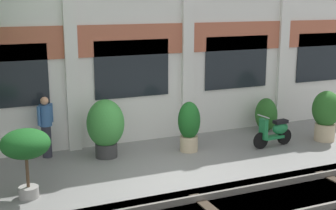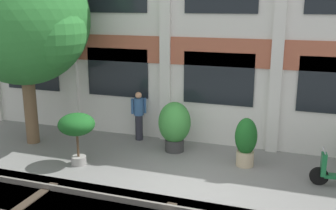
# 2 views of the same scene
# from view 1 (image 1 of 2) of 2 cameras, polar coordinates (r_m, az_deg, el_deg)

# --- Properties ---
(ground_plane) EXTENTS (80.00, 80.00, 0.00)m
(ground_plane) POSITION_cam_1_polar(r_m,az_deg,el_deg) (11.78, 0.61, -8.40)
(ground_plane) COLOR slate
(apartment_facade) EXTENTS (18.32, 0.64, 7.44)m
(apartment_facade) POSITION_cam_1_polar(r_m,az_deg,el_deg) (13.97, -4.84, 10.50)
(apartment_facade) COLOR silver
(apartment_facade) RESTS_ON ground
(potted_plant_terracotta_small) EXTENTS (1.06, 1.06, 1.55)m
(potted_plant_terracotta_small) POSITION_cam_1_polar(r_m,az_deg,el_deg) (10.50, -16.97, -4.91)
(potted_plant_terracotta_small) COLOR gray
(potted_plant_terracotta_small) RESTS_ON ground
(potted_plant_fluted_column) EXTENTS (0.85, 0.85, 1.55)m
(potted_plant_fluted_column) POSITION_cam_1_polar(r_m,az_deg,el_deg) (15.05, 18.70, -0.98)
(potted_plant_fluted_column) COLOR tan
(potted_plant_fluted_column) RESTS_ON ground
(potted_plant_ribbed_drum) EXTENTS (0.64, 0.64, 1.44)m
(potted_plant_ribbed_drum) POSITION_cam_1_polar(r_m,az_deg,el_deg) (13.28, 2.59, -2.49)
(potted_plant_ribbed_drum) COLOR tan
(potted_plant_ribbed_drum) RESTS_ON ground
(potted_plant_glazed_jar) EXTENTS (1.03, 1.03, 1.62)m
(potted_plant_glazed_jar) POSITION_cam_1_polar(r_m,az_deg,el_deg) (12.86, -7.62, -2.54)
(potted_plant_glazed_jar) COLOR #333333
(potted_plant_glazed_jar) RESTS_ON ground
(scooter_near_curb) EXTENTS (1.38, 0.50, 0.98)m
(scooter_near_curb) POSITION_cam_1_polar(r_m,az_deg,el_deg) (14.16, 12.89, -3.20)
(scooter_near_curb) COLOR black
(scooter_near_curb) RESTS_ON ground
(resident_by_doorway) EXTENTS (0.46, 0.34, 1.70)m
(resident_by_doorway) POSITION_cam_1_polar(r_m,az_deg,el_deg) (13.15, -14.68, -2.38)
(resident_by_doorway) COLOR #282833
(resident_by_doorway) RESTS_ON ground
(topiary_hedge) EXTENTS (0.93, 1.09, 1.09)m
(topiary_hedge) POSITION_cam_1_polar(r_m,az_deg,el_deg) (15.72, 11.88, -1.15)
(topiary_hedge) COLOR #286023
(topiary_hedge) RESTS_ON ground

